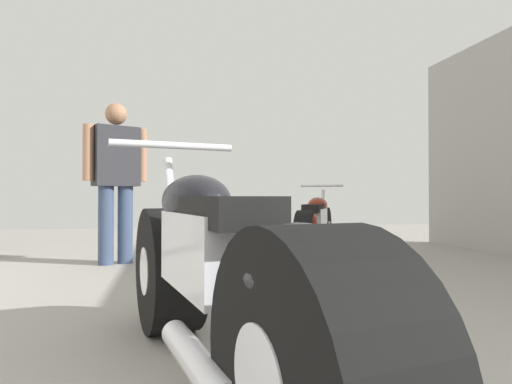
# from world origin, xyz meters

# --- Properties ---
(ground_plane) EXTENTS (15.11, 15.11, 0.00)m
(ground_plane) POSITION_xyz_m (0.00, 3.04, 0.00)
(ground_plane) COLOR gray
(motorcycle_maroon_cruiser) EXTENTS (0.79, 2.15, 1.00)m
(motorcycle_maroon_cruiser) POSITION_xyz_m (-0.80, 1.84, 0.41)
(motorcycle_maroon_cruiser) COLOR black
(motorcycle_maroon_cruiser) RESTS_ON ground_plane
(motorcycle_black_naked) EXTENTS (1.05, 1.74, 0.88)m
(motorcycle_black_naked) POSITION_xyz_m (0.74, 5.09, 0.37)
(motorcycle_black_naked) COLOR black
(motorcycle_black_naked) RESTS_ON ground_plane
(mechanic_in_blue) EXTENTS (0.67, 0.41, 1.72)m
(mechanic_in_blue) POSITION_xyz_m (-1.51, 5.09, 0.97)
(mechanic_in_blue) COLOR #384766
(mechanic_in_blue) RESTS_ON ground_plane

